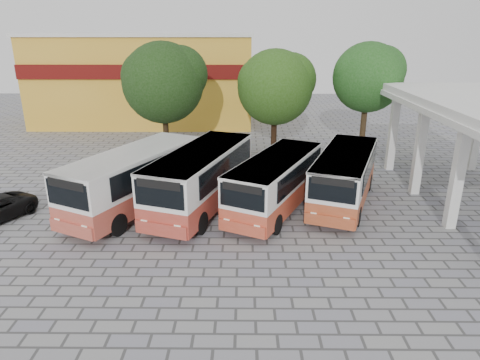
{
  "coord_description": "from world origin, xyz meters",
  "views": [
    {
      "loc": [
        -1.64,
        -16.15,
        8.62
      ],
      "look_at": [
        -1.81,
        4.0,
        1.5
      ],
      "focal_mm": 32.0,
      "sensor_mm": 36.0,
      "label": 1
    }
  ],
  "objects_px": {
    "bus_centre_right": "(276,181)",
    "bus_far_right": "(345,175)",
    "bus_centre_left": "(201,176)",
    "bus_far_left": "(135,177)"
  },
  "relations": [
    {
      "from": "bus_centre_left",
      "to": "bus_centre_right",
      "type": "bearing_deg",
      "value": 14.51
    },
    {
      "from": "bus_centre_right",
      "to": "bus_far_right",
      "type": "distance_m",
      "value": 3.7
    },
    {
      "from": "bus_centre_left",
      "to": "bus_centre_right",
      "type": "height_order",
      "value": "bus_centre_left"
    },
    {
      "from": "bus_centre_left",
      "to": "bus_far_right",
      "type": "height_order",
      "value": "bus_centre_left"
    },
    {
      "from": "bus_far_left",
      "to": "bus_centre_right",
      "type": "bearing_deg",
      "value": 25.15
    },
    {
      "from": "bus_centre_right",
      "to": "bus_centre_left",
      "type": "bearing_deg",
      "value": -158.33
    },
    {
      "from": "bus_centre_left",
      "to": "bus_far_right",
      "type": "distance_m",
      "value": 7.31
    },
    {
      "from": "bus_centre_right",
      "to": "bus_far_right",
      "type": "xyz_separation_m",
      "value": [
        3.59,
        0.9,
        0.02
      ]
    },
    {
      "from": "bus_centre_right",
      "to": "bus_far_left",
      "type": "bearing_deg",
      "value": -154.77
    },
    {
      "from": "bus_far_right",
      "to": "bus_centre_right",
      "type": "bearing_deg",
      "value": -144.74
    }
  ]
}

